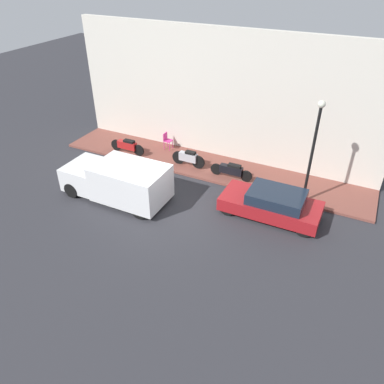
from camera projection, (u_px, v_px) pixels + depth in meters
The scene contains 10 objects.
ground_plane at pixel (166, 212), 15.85m from camera, with size 60.00×60.00×0.00m, color #2D2D33.
sidewalk at pixel (208, 166), 19.07m from camera, with size 2.61×16.01×0.11m.
building_facade at pixel (221, 97), 18.43m from camera, with size 0.30×16.01×6.48m.
parked_car at pixel (272, 204), 15.37m from camera, with size 1.77×4.07×1.18m.
delivery_van at pixel (117, 180), 16.33m from camera, with size 2.04×4.77×1.71m.
motorcycle_red at pixel (127, 146), 19.96m from camera, with size 0.30×2.04×0.77m.
motorcycle_black at pixel (231, 170), 17.78m from camera, with size 0.30×2.09×0.74m.
scooter_silver at pixel (188, 158), 18.75m from camera, with size 0.30×1.78×0.83m.
streetlamp at pixel (314, 142), 14.82m from camera, with size 0.30×0.30×4.53m.
cafe_chair at pixel (167, 140), 20.35m from camera, with size 0.40×0.40×0.90m.
Camera 1 is at (-11.00, -6.66, 9.37)m, focal length 35.00 mm.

